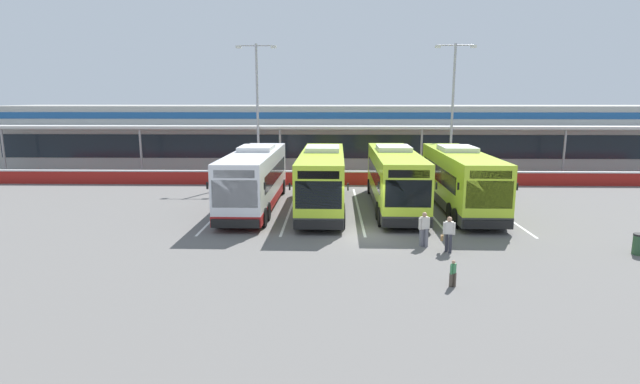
# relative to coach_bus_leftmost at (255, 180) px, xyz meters

# --- Properties ---
(ground_plane) EXTENTS (200.00, 200.00, 0.00)m
(ground_plane) POSITION_rel_coach_bus_leftmost_xyz_m (6.42, -6.05, -1.79)
(ground_plane) COLOR #605E5B
(terminal_building) EXTENTS (70.00, 13.00, 6.00)m
(terminal_building) POSITION_rel_coach_bus_leftmost_xyz_m (6.42, 20.86, 1.23)
(terminal_building) COLOR #B7B7B2
(terminal_building) RESTS_ON ground
(red_barrier_wall) EXTENTS (60.00, 0.40, 1.10)m
(red_barrier_wall) POSITION_rel_coach_bus_leftmost_xyz_m (6.42, 8.45, -1.23)
(red_barrier_wall) COLOR maroon
(red_barrier_wall) RESTS_ON ground
(coach_bus_leftmost) EXTENTS (2.99, 12.18, 3.78)m
(coach_bus_leftmost) POSITION_rel_coach_bus_leftmost_xyz_m (0.00, 0.00, 0.00)
(coach_bus_leftmost) COLOR silver
(coach_bus_leftmost) RESTS_ON ground
(coach_bus_left_centre) EXTENTS (2.99, 12.18, 3.78)m
(coach_bus_left_centre) POSITION_rel_coach_bus_leftmost_xyz_m (4.18, -0.19, 0.00)
(coach_bus_left_centre) COLOR #B7DB2D
(coach_bus_left_centre) RESTS_ON ground
(coach_bus_centre) EXTENTS (2.99, 12.18, 3.78)m
(coach_bus_centre) POSITION_rel_coach_bus_leftmost_xyz_m (8.66, 0.25, 0.00)
(coach_bus_centre) COLOR #B7DB2D
(coach_bus_centre) RESTS_ON ground
(coach_bus_right_centre) EXTENTS (2.99, 12.18, 3.78)m
(coach_bus_right_centre) POSITION_rel_coach_bus_leftmost_xyz_m (12.63, 0.08, 0.00)
(coach_bus_right_centre) COLOR #B7DB2D
(coach_bus_right_centre) RESTS_ON ground
(bay_stripe_far_west) EXTENTS (0.14, 13.00, 0.01)m
(bay_stripe_far_west) POSITION_rel_coach_bus_leftmost_xyz_m (-1.98, -0.05, -1.78)
(bay_stripe_far_west) COLOR silver
(bay_stripe_far_west) RESTS_ON ground
(bay_stripe_west) EXTENTS (0.14, 13.00, 0.01)m
(bay_stripe_west) POSITION_rel_coach_bus_leftmost_xyz_m (2.22, -0.05, -1.78)
(bay_stripe_west) COLOR silver
(bay_stripe_west) RESTS_ON ground
(bay_stripe_mid_west) EXTENTS (0.14, 13.00, 0.01)m
(bay_stripe_mid_west) POSITION_rel_coach_bus_leftmost_xyz_m (6.42, -0.05, -1.78)
(bay_stripe_mid_west) COLOR silver
(bay_stripe_mid_west) RESTS_ON ground
(bay_stripe_centre) EXTENTS (0.14, 13.00, 0.01)m
(bay_stripe_centre) POSITION_rel_coach_bus_leftmost_xyz_m (10.62, -0.05, -1.78)
(bay_stripe_centre) COLOR silver
(bay_stripe_centre) RESTS_ON ground
(bay_stripe_mid_east) EXTENTS (0.14, 13.00, 0.01)m
(bay_stripe_mid_east) POSITION_rel_coach_bus_leftmost_xyz_m (14.82, -0.05, -1.78)
(bay_stripe_mid_east) COLOR silver
(bay_stripe_mid_east) RESTS_ON ground
(pedestrian_with_handbag) EXTENTS (0.64, 0.42, 1.62)m
(pedestrian_with_handbag) POSITION_rel_coach_bus_leftmost_xyz_m (9.93, -8.80, -0.93)
(pedestrian_with_handbag) COLOR #33333D
(pedestrian_with_handbag) RESTS_ON ground
(pedestrian_in_dark_coat) EXTENTS (0.53, 0.32, 1.62)m
(pedestrian_in_dark_coat) POSITION_rel_coach_bus_leftmost_xyz_m (9.01, -7.95, -0.91)
(pedestrian_in_dark_coat) COLOR slate
(pedestrian_in_dark_coat) RESTS_ON ground
(pedestrian_child) EXTENTS (0.26, 0.29, 1.00)m
(pedestrian_child) POSITION_rel_coach_bus_leftmost_xyz_m (9.16, -12.90, -1.24)
(pedestrian_child) COLOR #4C4238
(pedestrian_child) RESTS_ON ground
(lamp_post_west) EXTENTS (3.24, 0.28, 11.00)m
(lamp_post_west) POSITION_rel_coach_bus_leftmost_xyz_m (-1.30, 10.56, 4.50)
(lamp_post_west) COLOR #9E9EA3
(lamp_post_west) RESTS_ON ground
(lamp_post_centre) EXTENTS (3.24, 0.28, 11.00)m
(lamp_post_centre) POSITION_rel_coach_bus_leftmost_xyz_m (14.53, 10.63, 4.50)
(lamp_post_centre) COLOR #9E9EA3
(lamp_post_centre) RESTS_ON ground
(litter_bin) EXTENTS (0.54, 0.54, 0.93)m
(litter_bin) POSITION_rel_coach_bus_leftmost_xyz_m (18.21, -8.95, -1.32)
(litter_bin) COLOR #2D5133
(litter_bin) RESTS_ON ground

